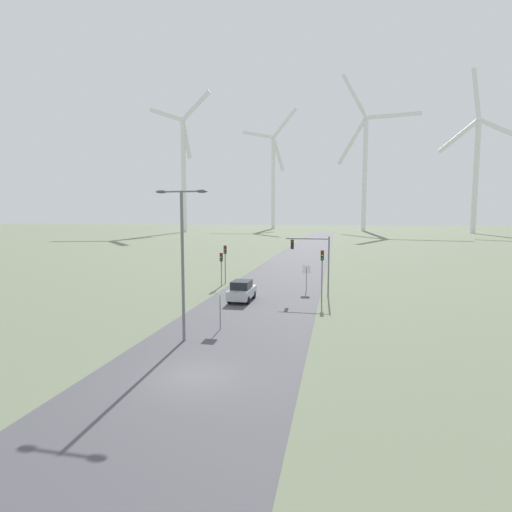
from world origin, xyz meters
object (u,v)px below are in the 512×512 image
wind_turbine_left (273,174)px  stop_sign_near (220,304)px  wind_turbine_center (365,161)px  wind_turbine_right (476,164)px  traffic_light_post_near_left (225,256)px  wind_turbine_far_left (184,165)px  stop_sign_far (306,273)px  traffic_light_post_mid_left (221,262)px  traffic_light_post_near_right (322,264)px  traffic_light_mast_overhead (313,254)px  streetlamp (182,246)px  car_approaching (242,291)px

wind_turbine_left → stop_sign_near: bearing=-81.8°
wind_turbine_center → wind_turbine_right: 47.61m
traffic_light_post_near_left → wind_turbine_far_left: 143.25m
stop_sign_near → stop_sign_far: stop_sign_far is taller
traffic_light_post_mid_left → traffic_light_post_near_right: bearing=-25.5°
traffic_light_post_near_left → traffic_light_mast_overhead: (9.95, -4.70, 0.89)m
traffic_light_post_mid_left → traffic_light_mast_overhead: size_ratio=0.63×
stop_sign_near → traffic_light_mast_overhead: traffic_light_mast_overhead is taller
stop_sign_far → traffic_light_post_near_right: (1.66, -3.80, 1.45)m
stop_sign_near → wind_turbine_left: wind_turbine_left is taller
streetlamp → stop_sign_near: streetlamp is taller
traffic_light_post_mid_left → traffic_light_mast_overhead: 10.59m
traffic_light_post_mid_left → wind_turbine_right: bearing=64.5°
streetlamp → wind_turbine_center: bearing=83.3°
stop_sign_far → traffic_light_mast_overhead: size_ratio=0.47×
stop_sign_far → traffic_light_post_mid_left: 9.35m
traffic_light_post_near_left → traffic_light_post_near_right: (10.86, -6.63, 0.16)m
car_approaching → traffic_light_post_near_left: bearing=115.2°
stop_sign_far → traffic_light_post_near_right: traffic_light_post_near_right is taller
traffic_light_post_near_left → wind_turbine_far_left: (-56.13, 129.05, 26.78)m
wind_turbine_center → car_approaching: bearing=-96.9°
traffic_light_post_mid_left → stop_sign_near: bearing=-73.7°
stop_sign_near → wind_turbine_center: wind_turbine_center is taller
stop_sign_far → streetlamp: bearing=-109.4°
car_approaching → wind_turbine_right: (64.13, 149.70, 28.08)m
wind_turbine_center → traffic_light_post_mid_left: bearing=-98.6°
traffic_light_post_near_right → traffic_light_post_near_left: bearing=148.6°
stop_sign_far → car_approaching: (-5.28, -5.49, -0.93)m
traffic_light_post_near_left → wind_turbine_right: size_ratio=0.06×
stop_sign_far → wind_turbine_center: 166.27m
traffic_light_post_near_right → traffic_light_mast_overhead: traffic_light_mast_overhead is taller
traffic_light_post_near_left → wind_turbine_left: 187.63m
traffic_light_post_near_left → wind_turbine_right: wind_turbine_right is taller
stop_sign_far → traffic_light_mast_overhead: 2.97m
wind_turbine_left → wind_turbine_right: size_ratio=0.98×
wind_turbine_far_left → traffic_light_mast_overhead: bearing=-63.7°
stop_sign_far → wind_turbine_right: 158.10m
streetlamp → stop_sign_far: streetlamp is taller
traffic_light_post_mid_left → stop_sign_far: bearing=-8.6°
car_approaching → wind_turbine_center: wind_turbine_center is taller
stop_sign_near → traffic_light_post_near_right: traffic_light_post_near_right is taller
car_approaching → wind_turbine_far_left: (-60.04, 137.37, 28.99)m
stop_sign_near → wind_turbine_left: 205.38m
wind_turbine_left → wind_turbine_center: 54.36m
stop_sign_near → traffic_light_post_near_right: (6.26, 10.65, 1.57)m
traffic_light_post_mid_left → car_approaching: size_ratio=0.87×
wind_turbine_far_left → wind_turbine_left: 63.46m
wind_turbine_right → car_approaching: bearing=-113.2°
wind_turbine_far_left → wind_turbine_left: bearing=59.9°
traffic_light_mast_overhead → wind_turbine_left: bearing=100.3°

